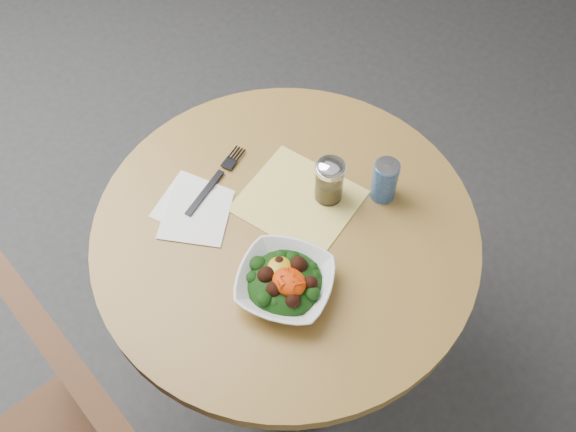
# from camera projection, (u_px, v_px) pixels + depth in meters

# --- Properties ---
(ground) EXTENTS (6.00, 6.00, 0.00)m
(ground) POSITION_uv_depth(u_px,v_px,m) (286.00, 350.00, 2.11)
(ground) COLOR #303033
(ground) RESTS_ON ground
(table) EXTENTS (0.90, 0.90, 0.75)m
(table) POSITION_uv_depth(u_px,v_px,m) (286.00, 269.00, 1.65)
(table) COLOR black
(table) RESTS_ON ground
(cloth_napkin) EXTENTS (0.26, 0.24, 0.00)m
(cloth_napkin) POSITION_uv_depth(u_px,v_px,m) (299.00, 201.00, 1.52)
(cloth_napkin) COLOR yellow
(cloth_napkin) RESTS_ON table
(paper_napkins) EXTENTS (0.22, 0.21, 0.00)m
(paper_napkins) POSITION_uv_depth(u_px,v_px,m) (194.00, 210.00, 1.51)
(paper_napkins) COLOR white
(paper_napkins) RESTS_ON table
(salad_bowl) EXTENTS (0.25, 0.25, 0.08)m
(salad_bowl) POSITION_uv_depth(u_px,v_px,m) (285.00, 282.00, 1.37)
(salad_bowl) COLOR white
(salad_bowl) RESTS_ON table
(fork) EXTENTS (0.04, 0.24, 0.00)m
(fork) POSITION_uv_depth(u_px,v_px,m) (217.00, 178.00, 1.56)
(fork) COLOR black
(fork) RESTS_ON table
(spice_shaker) EXTENTS (0.07, 0.07, 0.13)m
(spice_shaker) POSITION_uv_depth(u_px,v_px,m) (329.00, 180.00, 1.48)
(spice_shaker) COLOR silver
(spice_shaker) RESTS_ON table
(beverage_can) EXTENTS (0.06, 0.06, 0.11)m
(beverage_can) POSITION_uv_depth(u_px,v_px,m) (385.00, 180.00, 1.49)
(beverage_can) COLOR navy
(beverage_can) RESTS_ON table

